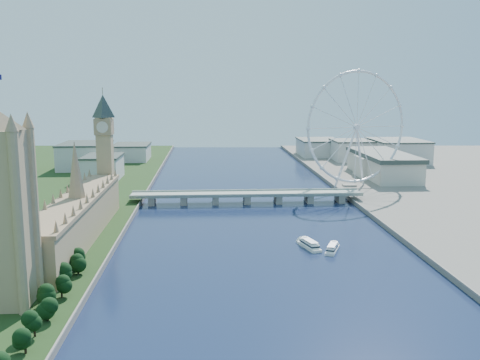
{
  "coord_description": "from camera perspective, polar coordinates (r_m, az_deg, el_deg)",
  "views": [
    {
      "loc": [
        -37.18,
        -199.52,
        107.65
      ],
      "look_at": [
        -12.07,
        210.0,
        37.65
      ],
      "focal_mm": 40.0,
      "sensor_mm": 36.0,
      "label": 1
    }
  ],
  "objects": [
    {
      "name": "ground",
      "position": [
        229.74,
        6.56,
        -18.33
      ],
      "size": [
        2000.0,
        2000.0,
        0.0
      ],
      "primitive_type": "plane",
      "color": "navy",
      "rests_on": "ground"
    },
    {
      "name": "london_eye",
      "position": [
        577.83,
        12.34,
        5.48
      ],
      "size": [
        113.6,
        39.12,
        124.3
      ],
      "color": "silver",
      "rests_on": "ground"
    },
    {
      "name": "city_skyline",
      "position": [
        768.8,
        2.22,
        2.9
      ],
      "size": [
        505.0,
        280.0,
        32.0
      ],
      "color": "beige",
      "rests_on": "ground"
    },
    {
      "name": "tree_row",
      "position": [
        271.89,
        -19.91,
        -12.32
      ],
      "size": [
        8.33,
        152.33,
        19.22
      ],
      "color": "black",
      "rests_on": "ground"
    },
    {
      "name": "big_ben",
      "position": [
        487.81,
        -14.27,
        4.55
      ],
      "size": [
        20.02,
        20.02,
        110.0
      ],
      "color": "tan",
      "rests_on": "ground"
    },
    {
      "name": "westminster_bridge",
      "position": [
        510.99,
        0.73,
        -1.72
      ],
      "size": [
        220.0,
        22.0,
        9.5
      ],
      "color": "gray",
      "rests_on": "ground"
    },
    {
      "name": "tour_boat_near",
      "position": [
        372.32,
        7.4,
        -7.21
      ],
      "size": [
        14.34,
        28.97,
        6.19
      ],
      "primitive_type": null,
      "rotation": [
        0.0,
        0.0,
        0.27
      ],
      "color": "white",
      "rests_on": "ground"
    },
    {
      "name": "parliament_range",
      "position": [
        390.82,
        -16.89,
        -3.93
      ],
      "size": [
        24.0,
        200.0,
        70.0
      ],
      "color": "tan",
      "rests_on": "ground"
    },
    {
      "name": "county_hall",
      "position": [
        672.98,
        14.92,
        0.15
      ],
      "size": [
        54.0,
        144.0,
        35.0
      ],
      "primitive_type": null,
      "color": "beige",
      "rests_on": "ground"
    },
    {
      "name": "victoria_tower",
      "position": [
        277.8,
        -24.07,
        -2.21
      ],
      "size": [
        28.16,
        28.16,
        112.0
      ],
      "color": "tan",
      "rests_on": "ground"
    },
    {
      "name": "tour_boat_far",
      "position": [
        367.03,
        9.82,
        -7.52
      ],
      "size": [
        15.94,
        26.01,
        5.6
      ],
      "primitive_type": null,
      "rotation": [
        0.0,
        0.0,
        -0.4
      ],
      "color": "silver",
      "rests_on": "ground"
    }
  ]
}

